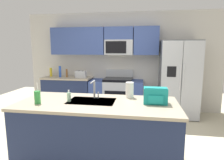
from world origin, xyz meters
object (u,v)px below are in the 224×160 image
(bottle_blue, at_px, (60,72))
(soap_dispenser, at_px, (69,97))
(backpack, at_px, (155,95))
(range_oven, at_px, (117,95))
(pepper_mill, at_px, (67,73))
(paper_towel_roll, at_px, (130,90))
(drink_cup_green, at_px, (37,97))
(toaster, at_px, (81,74))
(sink_faucet, at_px, (94,88))
(refrigerator, at_px, (179,79))
(bottle_yellow, at_px, (51,72))

(bottle_blue, bearing_deg, soap_dispenser, -63.23)
(backpack, bearing_deg, range_oven, 110.78)
(pepper_mill, height_order, soap_dispenser, pepper_mill)
(pepper_mill, distance_m, paper_towel_roll, 2.64)
(pepper_mill, distance_m, backpack, 3.11)
(drink_cup_green, xyz_separation_m, paper_towel_roll, (1.24, 0.55, 0.03))
(toaster, bearing_deg, sink_faucet, -66.59)
(bottle_blue, distance_m, backpack, 3.21)
(refrigerator, bearing_deg, range_oven, 177.29)
(toaster, distance_m, bottle_yellow, 0.90)
(bottle_blue, bearing_deg, refrigerator, -0.73)
(bottle_yellow, xyz_separation_m, sink_faucet, (1.77, -2.12, 0.05))
(range_oven, relative_size, sink_faucet, 4.82)
(drink_cup_green, bearing_deg, pepper_mill, 103.21)
(bottle_blue, relative_size, backpack, 0.93)
(bottle_blue, relative_size, sink_faucet, 1.05)
(pepper_mill, relative_size, backpack, 0.68)
(soap_dispenser, xyz_separation_m, backpack, (1.22, 0.09, 0.05))
(bottle_blue, height_order, sink_faucet, bottle_blue)
(bottle_blue, distance_m, soap_dispenser, 2.54)
(range_oven, xyz_separation_m, bottle_blue, (-1.53, -0.03, 0.61))
(range_oven, distance_m, toaster, 1.09)
(range_oven, distance_m, pepper_mill, 1.47)
(refrigerator, height_order, backpack, refrigerator)
(sink_faucet, bearing_deg, refrigerator, 51.57)
(toaster, distance_m, sink_faucet, 2.20)
(range_oven, relative_size, toaster, 4.86)
(bottle_yellow, bearing_deg, drink_cup_green, -67.19)
(paper_towel_roll, bearing_deg, refrigerator, 60.20)
(bottle_yellow, distance_m, soap_dispenser, 2.76)
(pepper_mill, distance_m, soap_dispenser, 2.49)
(soap_dispenser, relative_size, paper_towel_roll, 0.71)
(bottle_blue, bearing_deg, pepper_mill, 9.90)
(bottle_yellow, height_order, backpack, bottle_yellow)
(refrigerator, height_order, toaster, refrigerator)
(range_oven, distance_m, backpack, 2.43)
(drink_cup_green, relative_size, soap_dispenser, 1.75)
(bottle_yellow, distance_m, bottle_blue, 0.32)
(paper_towel_roll, distance_m, backpack, 0.47)
(pepper_mill, relative_size, drink_cup_green, 0.73)
(drink_cup_green, xyz_separation_m, backpack, (1.61, 0.26, 0.03))
(refrigerator, xyz_separation_m, sink_faucet, (-1.59, -2.00, 0.14))
(toaster, distance_m, bottle_blue, 0.59)
(sink_faucet, bearing_deg, drink_cup_green, -150.91)
(refrigerator, distance_m, drink_cup_green, 3.32)
(bottle_yellow, bearing_deg, range_oven, -1.60)
(toaster, bearing_deg, paper_towel_roll, -53.12)
(toaster, height_order, bottle_blue, bottle_blue)
(backpack, bearing_deg, toaster, 129.58)
(pepper_mill, bearing_deg, bottle_yellow, 173.62)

